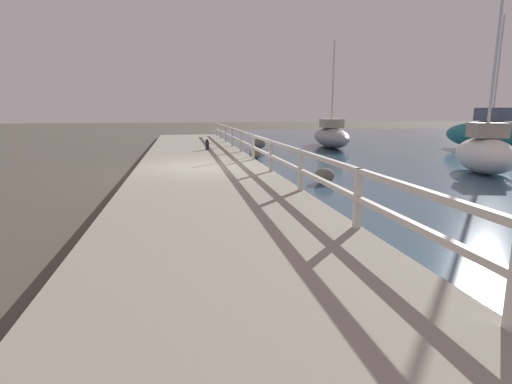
{
  "coord_description": "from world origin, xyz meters",
  "views": [
    {
      "loc": [
        -0.64,
        -12.83,
        2.01
      ],
      "look_at": [
        1.25,
        -2.83,
        -0.06
      ],
      "focal_mm": 28.0,
      "sensor_mm": 36.0,
      "label": 1
    }
  ],
  "objects_px": {
    "sailboat_teal": "(491,134)",
    "sailboat_gray": "(331,136)",
    "sailboat_white": "(485,153)",
    "mooring_bollard": "(207,145)"
  },
  "relations": [
    {
      "from": "mooring_bollard",
      "to": "sailboat_gray",
      "type": "height_order",
      "value": "sailboat_gray"
    },
    {
      "from": "sailboat_gray",
      "to": "mooring_bollard",
      "type": "bearing_deg",
      "value": -148.15
    },
    {
      "from": "sailboat_teal",
      "to": "sailboat_white",
      "type": "height_order",
      "value": "sailboat_white"
    },
    {
      "from": "sailboat_teal",
      "to": "sailboat_gray",
      "type": "height_order",
      "value": "sailboat_teal"
    },
    {
      "from": "sailboat_gray",
      "to": "sailboat_white",
      "type": "bearing_deg",
      "value": -74.26
    },
    {
      "from": "sailboat_teal",
      "to": "sailboat_white",
      "type": "xyz_separation_m",
      "value": [
        -5.82,
        -6.56,
        -0.17
      ]
    },
    {
      "from": "sailboat_teal",
      "to": "sailboat_gray",
      "type": "relative_size",
      "value": 1.09
    },
    {
      "from": "sailboat_teal",
      "to": "sailboat_gray",
      "type": "distance_m",
      "value": 8.04
    },
    {
      "from": "mooring_bollard",
      "to": "sailboat_gray",
      "type": "xyz_separation_m",
      "value": [
        7.18,
        3.16,
        0.11
      ]
    },
    {
      "from": "mooring_bollard",
      "to": "sailboat_white",
      "type": "relative_size",
      "value": 0.07
    }
  ]
}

